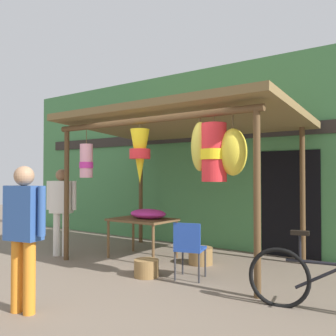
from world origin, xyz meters
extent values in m
plane|color=#756656|center=(0.00, 0.00, 0.00)|extent=(30.00, 30.00, 0.00)
cube|color=#47844C|center=(0.00, 2.52, 1.93)|extent=(12.23, 0.25, 3.87)
cube|color=#2D2823|center=(0.00, 2.37, 2.40)|extent=(11.01, 0.04, 0.24)
cube|color=black|center=(1.31, 2.38, 1.00)|extent=(1.10, 0.03, 2.00)
cylinder|color=brown|center=(-1.97, -0.16, 1.19)|extent=(0.09, 0.09, 2.38)
cylinder|color=brown|center=(1.64, -0.16, 1.19)|extent=(0.09, 0.09, 2.38)
cylinder|color=brown|center=(-1.97, 1.98, 1.19)|extent=(0.09, 0.09, 2.38)
cylinder|color=brown|center=(1.64, 1.98, 1.19)|extent=(0.09, 0.09, 2.38)
cylinder|color=brown|center=(-0.16, -0.16, 2.38)|extent=(3.81, 0.10, 0.10)
cylinder|color=brown|center=(-0.16, 1.98, 2.53)|extent=(3.81, 0.10, 0.10)
cube|color=olive|center=(-0.16, 0.91, 2.50)|extent=(4.11, 2.64, 0.29)
cylinder|color=brown|center=(-1.46, -0.15, 2.20)|extent=(0.01, 0.01, 0.25)
cylinder|color=pink|center=(-1.46, -0.15, 1.78)|extent=(0.22, 0.22, 0.59)
cylinder|color=#D13399|center=(-1.46, -0.15, 1.71)|extent=(0.24, 0.24, 0.11)
cylinder|color=brown|center=(-0.23, -0.18, 2.29)|extent=(0.01, 0.01, 0.08)
cone|color=yellow|center=(-0.23, -0.18, 1.82)|extent=(0.30, 0.30, 0.84)
cylinder|color=red|center=(-0.23, -0.18, 1.86)|extent=(0.32, 0.32, 0.15)
cylinder|color=brown|center=(1.04, -0.15, 2.28)|extent=(0.01, 0.01, 0.09)
cylinder|color=red|center=(1.04, -0.15, 1.84)|extent=(0.34, 0.34, 0.79)
cylinder|color=yellow|center=(1.04, -0.15, 1.81)|extent=(0.37, 0.37, 0.14)
cylinder|color=#4C3D23|center=(1.29, -0.10, 2.24)|extent=(0.02, 0.02, 0.18)
ellipsoid|color=yellow|center=(1.29, -0.10, 1.84)|extent=(0.38, 0.32, 0.63)
cylinder|color=#4C3D23|center=(0.82, -0.15, 2.30)|extent=(0.02, 0.02, 0.05)
ellipsoid|color=gold|center=(0.82, -0.15, 1.93)|extent=(0.26, 0.22, 0.69)
cube|color=brown|center=(-0.94, 0.76, 0.70)|extent=(1.15, 0.82, 0.04)
cylinder|color=brown|center=(-1.46, 0.40, 0.34)|extent=(0.05, 0.05, 0.68)
cylinder|color=brown|center=(-0.41, 0.40, 0.34)|extent=(0.05, 0.05, 0.68)
cylinder|color=brown|center=(-1.46, 1.11, 0.34)|extent=(0.05, 0.05, 0.68)
cylinder|color=brown|center=(-0.41, 1.11, 0.34)|extent=(0.05, 0.05, 0.68)
ellipsoid|color=#D13399|center=(-0.86, 0.83, 0.81)|extent=(0.73, 0.51, 0.18)
ellipsoid|color=orange|center=(-0.75, 0.78, 0.82)|extent=(0.33, 0.26, 0.12)
cube|color=#2347A8|center=(0.51, 0.09, 0.44)|extent=(0.49, 0.49, 0.04)
cube|color=#2347A8|center=(0.56, -0.08, 0.64)|extent=(0.40, 0.13, 0.40)
cylinder|color=#333338|center=(0.64, 0.31, 0.22)|extent=(0.03, 0.03, 0.44)
cylinder|color=#333338|center=(0.29, 0.22, 0.22)|extent=(0.03, 0.03, 0.44)
cylinder|color=#333338|center=(0.73, -0.04, 0.22)|extent=(0.03, 0.03, 0.44)
cylinder|color=#333338|center=(0.38, -0.13, 0.22)|extent=(0.03, 0.03, 0.44)
cylinder|color=olive|center=(0.20, 0.95, 0.14)|extent=(0.41, 0.41, 0.29)
cylinder|color=olive|center=(-0.09, -0.20, 0.13)|extent=(0.37, 0.37, 0.26)
torus|color=black|center=(1.96, -0.31, 0.33)|extent=(0.71, 0.17, 0.71)
cylinder|color=black|center=(2.48, -0.22, 0.55)|extent=(0.88, 0.18, 0.04)
cylinder|color=black|center=(2.38, -0.24, 0.38)|extent=(0.49, 0.12, 0.31)
cylinder|color=black|center=(2.19, -0.27, 0.71)|extent=(0.03, 0.03, 0.30)
cube|color=black|center=(2.19, -0.27, 0.87)|extent=(0.21, 0.11, 0.05)
cylinder|color=silver|center=(-2.39, -0.04, 0.41)|extent=(0.13, 0.13, 0.81)
cylinder|color=silver|center=(-2.23, 0.04, 0.41)|extent=(0.13, 0.13, 0.81)
cube|color=silver|center=(-2.31, 0.00, 1.12)|extent=(0.46, 0.38, 0.61)
cylinder|color=silver|center=(-2.53, -0.12, 1.15)|extent=(0.08, 0.08, 0.55)
cylinder|color=silver|center=(-2.08, 0.11, 1.15)|extent=(0.08, 0.08, 0.55)
sphere|color=#896042|center=(-2.31, 0.00, 1.54)|extent=(0.22, 0.22, 0.22)
cylinder|color=orange|center=(-0.40, -2.15, 0.40)|extent=(0.13, 0.13, 0.81)
cylinder|color=orange|center=(-0.22, -2.11, 0.40)|extent=(0.13, 0.13, 0.81)
cube|color=#2D5193|center=(-0.31, -2.13, 1.11)|extent=(0.44, 0.30, 0.60)
cylinder|color=#2D5193|center=(-0.56, -2.18, 1.14)|extent=(0.08, 0.08, 0.54)
cylinder|color=#2D5193|center=(-0.06, -2.08, 1.14)|extent=(0.08, 0.08, 0.54)
sphere|color=tan|center=(-0.31, -2.13, 1.52)|extent=(0.22, 0.22, 0.22)
camera|label=1|loc=(3.34, -4.56, 1.52)|focal=39.05mm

